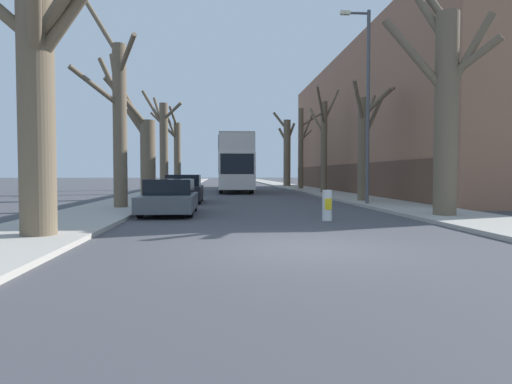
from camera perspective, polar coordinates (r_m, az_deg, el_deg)
name	(u,v)px	position (r m, az deg, el deg)	size (l,w,h in m)	color
ground_plane	(304,248)	(9.30, 5.99, -6.97)	(300.00, 300.00, 0.00)	#424247
sidewalk_left	(185,185)	(59.21, -8.92, 0.92)	(3.09, 120.00, 0.12)	#A39E93
sidewalk_right	(280,184)	(59.56, 3.02, 0.96)	(3.09, 120.00, 0.12)	#A39E93
building_facade_right	(399,124)	(38.73, 17.45, 8.06)	(10.08, 37.09, 10.88)	#93664C
street_tree_left_0	(36,84)	(11.37, -25.78, 12.06)	(3.96, 2.22, 7.92)	brown
street_tree_left_1	(118,115)	(19.67, -16.91, 9.22)	(2.96, 3.04, 9.27)	brown
street_tree_left_2	(144,148)	(27.30, -13.79, 5.31)	(2.49, 3.25, 6.91)	brown
street_tree_left_3	(163,144)	(34.70, -11.50, 5.96)	(3.15, 3.04, 7.67)	brown
street_tree_left_4	(176,152)	(42.86, -9.94, 4.96)	(2.62, 2.08, 7.49)	brown
street_tree_right_0	(445,102)	(16.58, 22.57, 10.36)	(3.40, 2.50, 8.26)	brown
street_tree_right_1	(365,141)	(24.01, 13.42, 6.17)	(2.75, 3.05, 6.02)	brown
street_tree_right_2	(324,143)	(33.43, 8.47, 6.10)	(2.37, 4.15, 7.62)	brown
street_tree_right_3	(302,146)	(42.12, 5.77, 5.71)	(3.07, 3.61, 7.62)	brown
street_tree_right_4	(287,151)	(50.87, 3.87, 5.13)	(2.67, 1.28, 8.31)	brown
double_decker_bus	(235,161)	(36.74, -2.67, 3.93)	(2.62, 10.08, 4.44)	silver
parked_car_0	(170,197)	(17.13, -10.76, -0.66)	(1.89, 4.45, 1.29)	#4C5156
parked_car_1	(183,189)	(23.63, -9.05, 0.32)	(1.90, 4.12, 1.44)	black
lamp_post	(366,99)	(21.85, 13.60, 11.29)	(1.40, 0.20, 8.91)	#4C4F54
traffic_bollard	(327,205)	(14.64, 8.89, -1.66)	(0.31, 0.32, 0.98)	white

